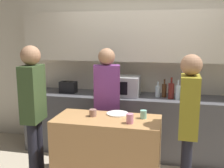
{
  "coord_description": "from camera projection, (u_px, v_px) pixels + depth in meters",
  "views": [
    {
      "loc": [
        0.45,
        -2.5,
        1.85
      ],
      "look_at": [
        -0.23,
        0.52,
        1.27
      ],
      "focal_mm": 42.0,
      "sensor_mm": 36.0,
      "label": 1
    }
  ],
  "objects": [
    {
      "name": "back_wall",
      "position": [
        142.0,
        55.0,
        4.14
      ],
      "size": [
        6.4,
        0.4,
        2.7
      ],
      "color": "beige",
      "rests_on": "ground_plane"
    },
    {
      "name": "back_counter",
      "position": [
        139.0,
        125.0,
        4.08
      ],
      "size": [
        3.6,
        0.62,
        0.93
      ],
      "color": "#4C4C51",
      "rests_on": "ground_plane"
    },
    {
      "name": "kitchen_island",
      "position": [
        107.0,
        156.0,
        3.06
      ],
      "size": [
        1.21,
        0.55,
        0.92
      ],
      "color": "#B27F4C",
      "rests_on": "ground_plane"
    },
    {
      "name": "microwave",
      "position": [
        123.0,
        86.0,
        4.01
      ],
      "size": [
        0.52,
        0.39,
        0.3
      ],
      "color": "#B7BABC",
      "rests_on": "back_counter"
    },
    {
      "name": "toaster",
      "position": [
        68.0,
        87.0,
        4.22
      ],
      "size": [
        0.26,
        0.16,
        0.18
      ],
      "color": "black",
      "rests_on": "back_counter"
    },
    {
      "name": "bottle_0",
      "position": [
        158.0,
        91.0,
        3.92
      ],
      "size": [
        0.08,
        0.08,
        0.23
      ],
      "color": "silver",
      "rests_on": "back_counter"
    },
    {
      "name": "bottle_1",
      "position": [
        164.0,
        90.0,
        3.91
      ],
      "size": [
        0.07,
        0.07,
        0.27
      ],
      "color": "#472814",
      "rests_on": "back_counter"
    },
    {
      "name": "bottle_2",
      "position": [
        171.0,
        91.0,
        3.81
      ],
      "size": [
        0.09,
        0.09,
        0.32
      ],
      "color": "maroon",
      "rests_on": "back_counter"
    },
    {
      "name": "bottle_3",
      "position": [
        178.0,
        92.0,
        3.76
      ],
      "size": [
        0.07,
        0.07,
        0.28
      ],
      "color": "silver",
      "rests_on": "back_counter"
    },
    {
      "name": "bottle_4",
      "position": [
        184.0,
        91.0,
        3.86
      ],
      "size": [
        0.06,
        0.06,
        0.27
      ],
      "color": "#472814",
      "rests_on": "back_counter"
    },
    {
      "name": "bottle_5",
      "position": [
        191.0,
        91.0,
        3.83
      ],
      "size": [
        0.06,
        0.06,
        0.29
      ],
      "color": "black",
      "rests_on": "back_counter"
    },
    {
      "name": "plate_on_island",
      "position": [
        118.0,
        114.0,
        3.12
      ],
      "size": [
        0.26,
        0.26,
        0.01
      ],
      "color": "white",
      "rests_on": "kitchen_island"
    },
    {
      "name": "cup_0",
      "position": [
        93.0,
        113.0,
        3.04
      ],
      "size": [
        0.09,
        0.09,
        0.08
      ],
      "color": "#9B7165",
      "rests_on": "kitchen_island"
    },
    {
      "name": "cup_1",
      "position": [
        143.0,
        114.0,
        2.96
      ],
      "size": [
        0.07,
        0.07,
        0.09
      ],
      "color": "#80C7B6",
      "rests_on": "kitchen_island"
    },
    {
      "name": "cup_2",
      "position": [
        130.0,
        119.0,
        2.79
      ],
      "size": [
        0.08,
        0.08,
        0.11
      ],
      "color": "pink",
      "rests_on": "kitchen_island"
    },
    {
      "name": "person_left",
      "position": [
        107.0,
        99.0,
        3.5
      ],
      "size": [
        0.38,
        0.27,
        1.68
      ],
      "rotation": [
        0.0,
        0.0,
        -2.89
      ],
      "color": "black",
      "rests_on": "ground_plane"
    },
    {
      "name": "person_center",
      "position": [
        33.0,
        105.0,
        3.09
      ],
      "size": [
        0.23,
        0.35,
        1.73
      ],
      "rotation": [
        0.0,
        0.0,
        -1.51
      ],
      "color": "black",
      "rests_on": "ground_plane"
    },
    {
      "name": "person_right",
      "position": [
        188.0,
        119.0,
        2.73
      ],
      "size": [
        0.22,
        0.35,
        1.66
      ],
      "rotation": [
        0.0,
        0.0,
        1.53
      ],
      "color": "black",
      "rests_on": "ground_plane"
    }
  ]
}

